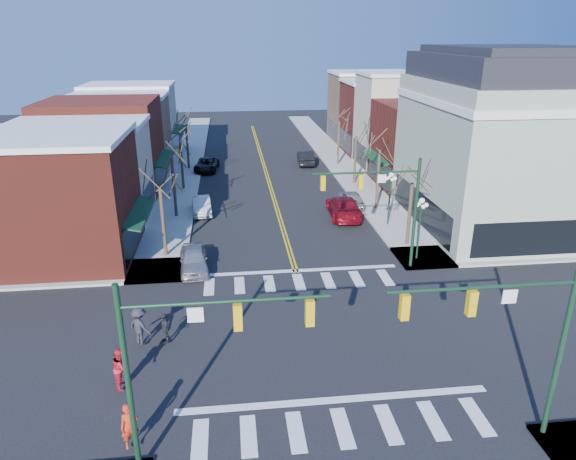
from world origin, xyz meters
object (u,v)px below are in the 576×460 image
object	(u,v)px
car_left_near	(194,259)
car_right_mid	(351,199)
lamppost_corner	(420,218)
car_left_mid	(202,206)
lamppost_midblock	(390,190)
pedestrian_dark_b	(140,326)
car_left_far	(207,165)
pedestrian_red_a	(130,426)
car_right_far	(306,158)
car_right_near	(344,207)
pedestrian_dark_a	(165,328)
pedestrian_red_b	(121,368)
victorian_corner	(504,140)

from	to	relation	value
car_left_near	car_right_mid	distance (m)	17.09
lamppost_corner	car_left_mid	bearing A→B (deg)	142.25
lamppost_midblock	car_left_near	world-z (taller)	lamppost_midblock
pedestrian_dark_b	car_left_near	bearing A→B (deg)	-67.19
car_left_far	pedestrian_red_a	world-z (taller)	pedestrian_red_a
pedestrian_red_a	pedestrian_dark_b	xyz separation A→B (m)	(-0.64, 6.70, 0.07)
car_left_far	car_left_near	bearing A→B (deg)	-83.21
car_right_mid	car_right_far	world-z (taller)	car_right_far
car_left_near	car_right_near	distance (m)	14.63
lamppost_corner	car_left_mid	xyz separation A→B (m)	(-14.56, 11.27, -2.28)
pedestrian_red_a	pedestrian_dark_a	xyz separation A→B (m)	(0.50, 6.74, -0.13)
car_left_far	car_right_mid	world-z (taller)	car_right_mid
pedestrian_red_b	car_right_far	bearing A→B (deg)	-24.04
car_left_mid	pedestrian_dark_b	distance (m)	19.57
lamppost_midblock	car_right_near	distance (m)	4.43
lamppost_midblock	car_left_mid	world-z (taller)	lamppost_midblock
lamppost_corner	car_right_near	distance (m)	9.73
car_left_near	pedestrian_red_b	size ratio (longest dim) A/B	2.37
car_left_mid	car_right_near	world-z (taller)	car_right_near
car_right_mid	pedestrian_red_a	world-z (taller)	pedestrian_red_a
car_right_mid	car_right_far	xyz separation A→B (m)	(-1.60, 15.78, 0.06)
lamppost_midblock	car_right_mid	world-z (taller)	lamppost_midblock
car_right_near	car_left_near	bearing A→B (deg)	40.59
lamppost_corner	victorian_corner	bearing A→B (deg)	35.86
car_left_mid	car_right_mid	distance (m)	12.76
lamppost_midblock	pedestrian_dark_a	world-z (taller)	lamppost_midblock
lamppost_corner	car_left_far	distance (m)	29.60
car_left_near	car_left_mid	world-z (taller)	car_left_near
car_left_mid	pedestrian_dark_b	size ratio (longest dim) A/B	2.12
car_right_mid	lamppost_midblock	bearing A→B (deg)	109.80
car_right_far	pedestrian_red_b	size ratio (longest dim) A/B	2.65
lamppost_midblock	pedestrian_red_a	distance (m)	26.78
lamppost_midblock	car_left_near	xyz separation A→B (m)	(-14.60, -6.34, -2.22)
victorian_corner	pedestrian_red_a	xyz separation A→B (m)	(-24.30, -20.88, -5.60)
lamppost_corner	lamppost_midblock	world-z (taller)	same
pedestrian_dark_a	pedestrian_dark_b	distance (m)	1.16
lamppost_corner	car_left_mid	world-z (taller)	lamppost_corner
car_left_near	car_left_far	size ratio (longest dim) A/B	0.88
car_right_mid	car_right_near	bearing A→B (deg)	64.53
car_right_far	lamppost_corner	bearing A→B (deg)	100.35
pedestrian_dark_b	car_left_mid	bearing A→B (deg)	-59.53
pedestrian_dark_a	car_right_near	bearing A→B (deg)	118.23
car_right_far	pedestrian_red_a	distance (m)	43.99
lamppost_midblock	car_left_near	distance (m)	16.07
car_right_near	pedestrian_dark_b	size ratio (longest dim) A/B	3.02
car_left_mid	pedestrian_red_b	bearing A→B (deg)	-101.69
lamppost_midblock	pedestrian_dark_b	xyz separation A→B (m)	(-16.65, -14.68, -1.84)
victorian_corner	car_left_near	distance (m)	24.36
car_left_far	pedestrian_red_a	distance (m)	40.56
car_left_near	car_right_near	xyz separation A→B (m)	(11.63, 8.87, 0.11)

